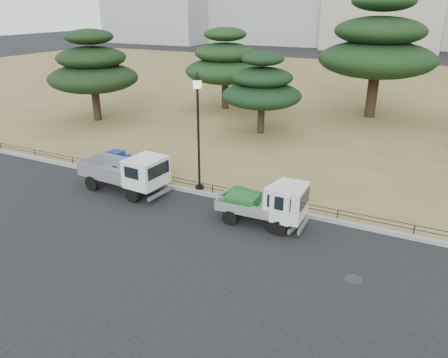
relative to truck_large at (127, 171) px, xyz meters
The scene contains 14 objects.
ground 5.15m from the truck_large, 14.74° to the right, with size 220.00×220.00×0.00m, color black.
lawn 29.74m from the truck_large, 80.58° to the left, with size 120.00×56.00×0.15m, color olive.
curb 5.14m from the truck_large, 15.19° to the left, with size 120.00×0.25×0.16m, color gray.
truck_large is the anchor object (origin of this frame).
truck_kei_front 7.17m from the truck_large, ahead, with size 3.72×2.04×1.87m.
truck_kei_rear 7.32m from the truck_large, ahead, with size 3.66×1.70×1.89m.
street_lamp 4.45m from the truck_large, 27.88° to the left, with size 0.49×0.49×5.53m.
pipe_fence 5.12m from the truck_large, 16.83° to the left, with size 38.00×0.04×0.40m.
tarp_pile 3.24m from the truck_large, 141.85° to the left, with size 1.74×1.36×1.07m.
manhole 11.68m from the truck_large, 12.31° to the right, with size 0.60×0.60×0.01m, color #2D2D30.
pine_west_far 14.95m from the truck_large, 137.62° to the left, with size 6.70×6.70×6.76m.
pine_west_near 18.64m from the truck_large, 101.90° to the left, with size 6.68×6.68×6.68m.
pine_center_left 12.55m from the truck_large, 81.04° to the left, with size 5.43×5.43×5.52m.
pine_center_right 22.44m from the truck_large, 68.90° to the left, with size 8.81×8.81×9.35m.
Camera 1 is at (8.18, -14.13, 8.58)m, focal length 35.00 mm.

